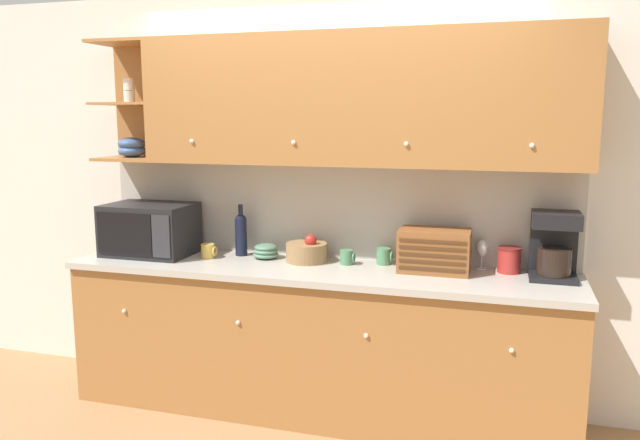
# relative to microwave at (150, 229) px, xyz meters

# --- Properties ---
(ground_plane) EXTENTS (24.00, 24.00, 0.00)m
(ground_plane) POSITION_rel_microwave_xyz_m (1.15, 0.26, -1.09)
(ground_plane) COLOR #9E754C
(wall_back) EXTENTS (5.45, 0.06, 2.60)m
(wall_back) POSITION_rel_microwave_xyz_m (1.15, 0.29, 0.21)
(wall_back) COLOR silver
(wall_back) RESTS_ON ground_plane
(counter_unit) EXTENTS (3.07, 0.63, 0.92)m
(counter_unit) POSITION_rel_microwave_xyz_m (1.15, -0.03, -0.63)
(counter_unit) COLOR #A36B38
(counter_unit) RESTS_ON ground_plane
(backsplash_panel) EXTENTS (3.05, 0.01, 0.61)m
(backsplash_panel) POSITION_rel_microwave_xyz_m (1.15, 0.26, 0.14)
(backsplash_panel) COLOR #B7B2A8
(backsplash_panel) RESTS_ON counter_unit
(upper_cabinets) EXTENTS (3.05, 0.36, 0.77)m
(upper_cabinets) POSITION_rel_microwave_xyz_m (1.32, 0.09, 0.82)
(upper_cabinets) COLOR #A36B38
(upper_cabinets) RESTS_ON backsplash_panel
(microwave) EXTENTS (0.55, 0.40, 0.33)m
(microwave) POSITION_rel_microwave_xyz_m (0.00, 0.00, 0.00)
(microwave) COLOR black
(microwave) RESTS_ON counter_unit
(mug) EXTENTS (0.10, 0.09, 0.09)m
(mug) POSITION_rel_microwave_xyz_m (0.41, 0.01, -0.12)
(mug) COLOR gold
(mug) RESTS_ON counter_unit
(wine_bottle) EXTENTS (0.08, 0.08, 0.34)m
(wine_bottle) POSITION_rel_microwave_xyz_m (0.58, 0.14, -0.02)
(wine_bottle) COLOR black
(wine_bottle) RESTS_ON counter_unit
(bowl_stack_on_counter) EXTENTS (0.17, 0.17, 0.09)m
(bowl_stack_on_counter) POSITION_rel_microwave_xyz_m (0.77, 0.11, -0.12)
(bowl_stack_on_counter) COLOR slate
(bowl_stack_on_counter) RESTS_ON counter_unit
(fruit_basket) EXTENTS (0.26, 0.26, 0.18)m
(fruit_basket) POSITION_rel_microwave_xyz_m (1.05, 0.09, -0.10)
(fruit_basket) COLOR #937047
(fruit_basket) RESTS_ON counter_unit
(mug_patterned_third) EXTENTS (0.09, 0.08, 0.09)m
(mug_patterned_third) POSITION_rel_microwave_xyz_m (1.31, 0.09, -0.12)
(mug_patterned_third) COLOR #4C845B
(mug_patterned_third) RESTS_ON counter_unit
(mug_blue_second) EXTENTS (0.10, 0.09, 0.10)m
(mug_blue_second) POSITION_rel_microwave_xyz_m (1.53, 0.16, -0.12)
(mug_blue_second) COLOR #4C845B
(mug_blue_second) RESTS_ON counter_unit
(bread_box) EXTENTS (0.41, 0.26, 0.25)m
(bread_box) POSITION_rel_microwave_xyz_m (1.84, 0.07, -0.04)
(bread_box) COLOR brown
(bread_box) RESTS_ON counter_unit
(wine_glass) EXTENTS (0.07, 0.07, 0.18)m
(wine_glass) POSITION_rel_microwave_xyz_m (2.10, 0.21, -0.05)
(wine_glass) COLOR silver
(wine_glass) RESTS_ON counter_unit
(storage_canister) EXTENTS (0.14, 0.14, 0.15)m
(storage_canister) POSITION_rel_microwave_xyz_m (2.26, 0.17, -0.09)
(storage_canister) COLOR #B22D28
(storage_canister) RESTS_ON counter_unit
(coffee_maker) EXTENTS (0.26, 0.24, 0.38)m
(coffee_maker) POSITION_rel_microwave_xyz_m (2.50, 0.10, 0.02)
(coffee_maker) COLOR black
(coffee_maker) RESTS_ON counter_unit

